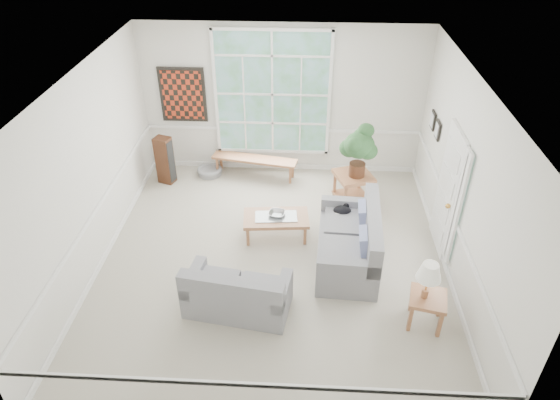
# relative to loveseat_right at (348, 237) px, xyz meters

# --- Properties ---
(floor) EXTENTS (5.50, 6.00, 0.01)m
(floor) POSITION_rel_loveseat_right_xyz_m (-1.18, -0.06, -0.48)
(floor) COLOR #A7A08F
(floor) RESTS_ON ground
(ceiling) EXTENTS (5.50, 6.00, 0.02)m
(ceiling) POSITION_rel_loveseat_right_xyz_m (-1.18, -0.06, 2.52)
(ceiling) COLOR white
(ceiling) RESTS_ON ground
(wall_back) EXTENTS (5.50, 0.02, 3.00)m
(wall_back) POSITION_rel_loveseat_right_xyz_m (-1.18, 2.94, 1.02)
(wall_back) COLOR silver
(wall_back) RESTS_ON ground
(wall_front) EXTENTS (5.50, 0.02, 3.00)m
(wall_front) POSITION_rel_loveseat_right_xyz_m (-1.18, -3.06, 1.02)
(wall_front) COLOR silver
(wall_front) RESTS_ON ground
(wall_left) EXTENTS (0.02, 6.00, 3.00)m
(wall_left) POSITION_rel_loveseat_right_xyz_m (-3.93, -0.06, 1.02)
(wall_left) COLOR silver
(wall_left) RESTS_ON ground
(wall_right) EXTENTS (0.02, 6.00, 3.00)m
(wall_right) POSITION_rel_loveseat_right_xyz_m (1.57, -0.06, 1.02)
(wall_right) COLOR silver
(wall_right) RESTS_ON ground
(window_back) EXTENTS (2.30, 0.08, 2.40)m
(window_back) POSITION_rel_loveseat_right_xyz_m (-1.38, 2.90, 1.17)
(window_back) COLOR white
(window_back) RESTS_ON wall_back
(entry_door) EXTENTS (0.08, 0.90, 2.10)m
(entry_door) POSITION_rel_loveseat_right_xyz_m (1.53, 0.54, 0.57)
(entry_door) COLOR white
(entry_door) RESTS_ON floor
(door_sidelight) EXTENTS (0.08, 0.26, 1.90)m
(door_sidelight) POSITION_rel_loveseat_right_xyz_m (1.53, -0.09, 0.67)
(door_sidelight) COLOR white
(door_sidelight) RESTS_ON wall_right
(wall_art) EXTENTS (0.90, 0.06, 1.10)m
(wall_art) POSITION_rel_loveseat_right_xyz_m (-3.13, 2.89, 1.12)
(wall_art) COLOR #5F1F11
(wall_art) RESTS_ON wall_back
(wall_frame_near) EXTENTS (0.04, 0.26, 0.32)m
(wall_frame_near) POSITION_rel_loveseat_right_xyz_m (1.53, 1.69, 1.07)
(wall_frame_near) COLOR black
(wall_frame_near) RESTS_ON wall_right
(wall_frame_far) EXTENTS (0.04, 0.26, 0.32)m
(wall_frame_far) POSITION_rel_loveseat_right_xyz_m (1.53, 2.09, 1.07)
(wall_frame_far) COLOR black
(wall_frame_far) RESTS_ON wall_right
(loveseat_right) EXTENTS (1.02, 1.82, 0.96)m
(loveseat_right) POSITION_rel_loveseat_right_xyz_m (0.00, 0.00, 0.00)
(loveseat_right) COLOR gray
(loveseat_right) RESTS_ON floor
(loveseat_front) EXTENTS (1.55, 0.97, 0.79)m
(loveseat_front) POSITION_rel_loveseat_right_xyz_m (-1.61, -1.12, -0.09)
(loveseat_front) COLOR gray
(loveseat_front) RESTS_ON floor
(coffee_table) EXTENTS (1.14, 0.69, 0.41)m
(coffee_table) POSITION_rel_loveseat_right_xyz_m (-1.17, 0.59, -0.28)
(coffee_table) COLOR #985F3D
(coffee_table) RESTS_ON floor
(pewter_bowl) EXTENTS (0.40, 0.40, 0.08)m
(pewter_bowl) POSITION_rel_loveseat_right_xyz_m (-1.16, 0.63, -0.03)
(pewter_bowl) COLOR #98989E
(pewter_bowl) RESTS_ON coffee_table
(window_bench) EXTENTS (1.76, 0.65, 0.40)m
(window_bench) POSITION_rel_loveseat_right_xyz_m (-1.73, 2.59, -0.28)
(window_bench) COLOR #985F3D
(window_bench) RESTS_ON floor
(end_table) EXTENTS (0.81, 0.81, 0.63)m
(end_table) POSITION_rel_loveseat_right_xyz_m (0.19, 1.68, -0.16)
(end_table) COLOR #985F3D
(end_table) RESTS_ON floor
(houseplant) EXTENTS (0.82, 0.82, 1.00)m
(houseplant) POSITION_rel_loveseat_right_xyz_m (0.23, 1.65, 0.65)
(houseplant) COLOR #285129
(houseplant) RESTS_ON end_table
(side_table) EXTENTS (0.58, 0.58, 0.49)m
(side_table) POSITION_rel_loveseat_right_xyz_m (1.00, -1.26, -0.23)
(side_table) COLOR #985F3D
(side_table) RESTS_ON floor
(table_lamp) EXTENTS (0.36, 0.36, 0.57)m
(table_lamp) POSITION_rel_loveseat_right_xyz_m (0.94, -1.26, 0.30)
(table_lamp) COLOR white
(table_lamp) RESTS_ON side_table
(pet_bed) EXTENTS (0.51, 0.51, 0.15)m
(pet_bed) POSITION_rel_loveseat_right_xyz_m (-2.66, 2.59, -0.40)
(pet_bed) COLOR gray
(pet_bed) RESTS_ON floor
(floor_speaker) EXTENTS (0.36, 0.32, 0.97)m
(floor_speaker) POSITION_rel_loveseat_right_xyz_m (-3.47, 2.26, 0.01)
(floor_speaker) COLOR #3E2012
(floor_speaker) RESTS_ON floor
(cat) EXTENTS (0.36, 0.30, 0.14)m
(cat) POSITION_rel_loveseat_right_xyz_m (-0.07, 0.63, 0.08)
(cat) COLOR black
(cat) RESTS_ON loveseat_right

